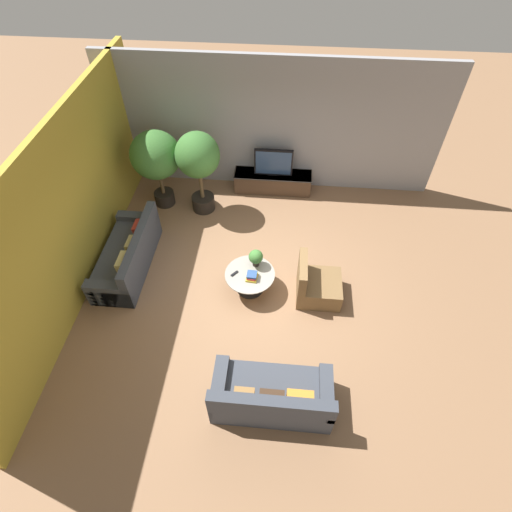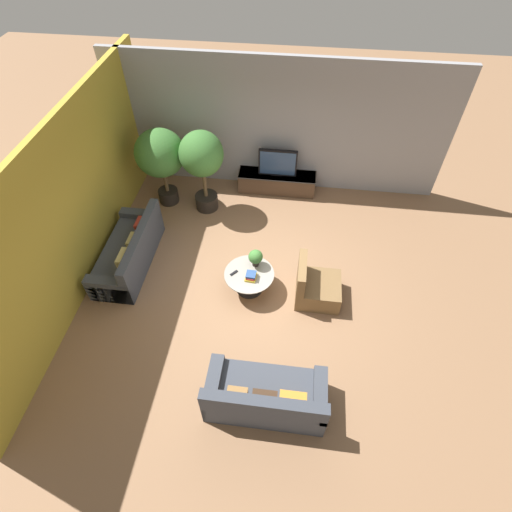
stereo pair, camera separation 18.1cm
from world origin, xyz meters
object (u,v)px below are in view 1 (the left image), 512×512
potted_plant_tabletop (256,257)px  media_console (273,182)px  television (273,162)px  coffee_table (250,278)px  potted_palm_corner (198,160)px  couch_by_wall (128,256)px  armchair_wicker (316,285)px  couch_near_entry (272,396)px  potted_palm_tall (156,158)px

potted_plant_tabletop → media_console: bearing=86.9°
television → coffee_table: bearing=-94.5°
potted_palm_corner → potted_plant_tabletop: 2.50m
couch_by_wall → potted_plant_tabletop: 2.54m
couch_by_wall → potted_plant_tabletop: (2.51, -0.13, 0.36)m
media_console → couch_by_wall: couch_by_wall is taller
armchair_wicker → potted_palm_corner: potted_palm_corner is taller
media_console → couch_near_entry: bearing=-86.6°
couch_by_wall → potted_palm_corner: (1.14, 1.85, 1.01)m
coffee_table → potted_palm_tall: potted_palm_tall is taller
television → coffee_table: (-0.24, -3.03, -0.47)m
coffee_table → potted_palm_corner: potted_palm_corner is taller
television → couch_near_entry: size_ratio=0.49×
armchair_wicker → potted_palm_corner: bearing=48.1°
television → potted_palm_corner: bearing=-151.9°
coffee_table → armchair_wicker: size_ratio=1.07×
coffee_table → couch_by_wall: 2.45m
couch_near_entry → armchair_wicker: (0.67, 2.15, -0.02)m
potted_palm_tall → media_console: bearing=16.2°
coffee_table → potted_palm_corner: 2.74m
television → potted_palm_tall: size_ratio=0.48×
potted_palm_tall → potted_plant_tabletop: bearing=-42.4°
couch_by_wall → potted_palm_corner: bearing=148.5°
television → couch_by_wall: bearing=-134.9°
television → couch_by_wall: 3.79m
couch_near_entry → potted_palm_corner: size_ratio=0.93×
media_console → armchair_wicker: armchair_wicker is taller
media_console → couch_by_wall: bearing=-134.9°
media_console → potted_palm_tall: size_ratio=1.01×
media_console → couch_near_entry: couch_near_entry is taller
media_console → armchair_wicker: (0.98, -3.06, 0.03)m
television → potted_palm_corner: 1.80m
media_console → potted_plant_tabletop: 2.83m
media_console → coffee_table: size_ratio=1.97×
couch_by_wall → couch_near_entry: same height
coffee_table → potted_palm_corner: bearing=120.0°
couch_by_wall → potted_palm_corner: 2.40m
potted_palm_tall → couch_near_entry: bearing=-58.6°
potted_palm_tall → potted_plant_tabletop: potted_palm_tall is taller
coffee_table → potted_plant_tabletop: bearing=68.6°
couch_near_entry → potted_palm_tall: 5.36m
television → potted_plant_tabletop: (-0.15, -2.80, -0.13)m
media_console → coffee_table: 3.04m
couch_by_wall → couch_near_entry: (2.96, -2.55, 0.00)m
couch_near_entry → potted_palm_tall: bearing=-58.6°
media_console → potted_palm_tall: 2.73m
coffee_table → potted_palm_corner: (-1.28, 2.21, 0.99)m
media_console → television: bearing=-90.0°
armchair_wicker → potted_plant_tabletop: (-1.13, 0.26, 0.37)m
couch_by_wall → potted_palm_tall: potted_palm_tall is taller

